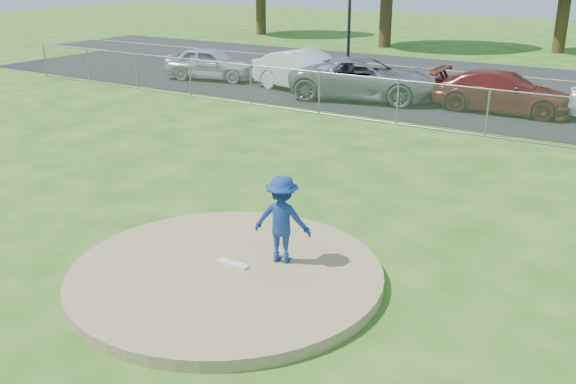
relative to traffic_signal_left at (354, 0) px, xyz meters
name	(u,v)px	position (x,y,z in m)	size (l,w,h in m)	color
ground	(432,147)	(8.76, -12.00, -3.36)	(120.00, 120.00, 0.00)	#295913
pitchers_mound	(226,274)	(8.76, -22.00, -3.26)	(5.40, 5.40, 0.20)	#927B50
pitching_rubber	(233,264)	(8.76, -21.80, -3.14)	(0.60, 0.15, 0.04)	white
chain_link_fence	(456,109)	(8.76, -10.00, -2.61)	(40.00, 0.06, 1.50)	gray
parking_lot	(493,107)	(8.76, -5.50, -3.36)	(50.00, 8.00, 0.01)	black
street	(538,78)	(8.76, 2.00, -3.36)	(60.00, 7.00, 0.01)	black
traffic_signal_left	(354,0)	(0.00, 0.00, 0.00)	(1.28, 0.20, 5.60)	black
pitcher	(282,219)	(9.40, -21.19, -2.38)	(1.01, 0.58, 1.57)	navy
traffic_cone	(322,90)	(2.57, -7.66, -2.99)	(0.37, 0.37, 0.73)	orange
parked_car_silver	(212,63)	(-3.97, -6.47, -2.61)	(1.75, 4.34, 1.48)	#B2B3B7
parked_car_white	(307,72)	(1.21, -6.57, -2.53)	(1.74, 5.00, 1.65)	white
parked_car_gray	(364,79)	(3.98, -6.81, -2.55)	(2.67, 5.79, 1.61)	slate
parked_car_darkred	(503,92)	(9.22, -6.14, -2.62)	(2.05, 5.04, 1.46)	maroon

